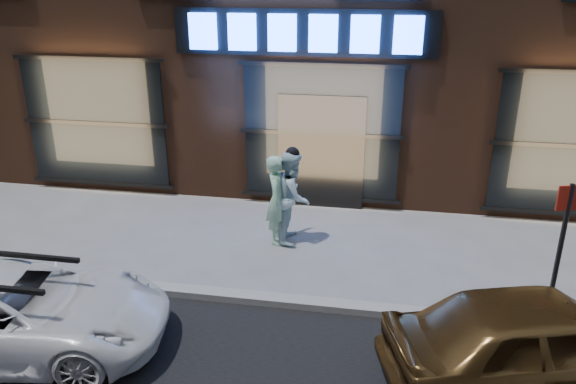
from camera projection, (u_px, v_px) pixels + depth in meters
name	position (u px, v px, depth m)	size (l,w,h in m)	color
ground	(288.00, 305.00, 8.51)	(90.00, 90.00, 0.00)	slate
curb	(288.00, 301.00, 8.48)	(60.00, 0.25, 0.12)	gray
man_bowtie	(278.00, 200.00, 10.22)	(0.61, 0.40, 1.67)	#9FD1A5
man_cap	(292.00, 196.00, 10.29)	(0.84, 0.66, 1.73)	white
white_suv	(13.00, 311.00, 7.36)	(1.86, 4.03, 1.12)	white
gold_sedan	(543.00, 343.00, 6.60)	(1.52, 3.78, 1.29)	brown
sign_post	(561.00, 244.00, 7.54)	(0.34, 0.11, 2.16)	#262628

